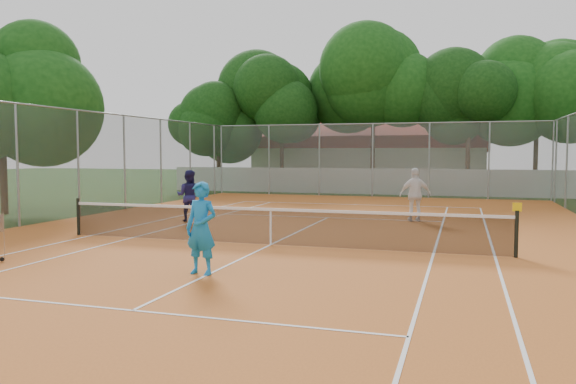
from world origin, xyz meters
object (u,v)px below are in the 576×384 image
(clubhouse, at_px, (371,156))
(player_far_right, at_px, (415,195))
(player_far_left, at_px, (189,196))
(tennis_net, at_px, (271,226))
(player_near, at_px, (201,228))

(clubhouse, bearing_deg, player_far_right, -77.19)
(player_far_left, bearing_deg, clubhouse, -106.01)
(tennis_net, distance_m, clubhouse, 29.12)
(tennis_net, xyz_separation_m, player_far_right, (3.17, 6.27, 0.45))
(clubhouse, height_order, player_near, clubhouse)
(tennis_net, relative_size, clubhouse, 0.72)
(tennis_net, distance_m, player_near, 3.77)
(player_far_right, bearing_deg, player_near, 55.59)
(player_far_left, bearing_deg, player_near, 108.35)
(clubhouse, relative_size, player_far_left, 9.15)
(player_far_left, bearing_deg, tennis_net, 127.66)
(clubhouse, xyz_separation_m, player_far_left, (-2.38, -25.10, -1.28))
(player_far_right, bearing_deg, player_far_left, 1.32)
(clubhouse, bearing_deg, tennis_net, -86.05)
(tennis_net, bearing_deg, player_far_right, 63.19)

